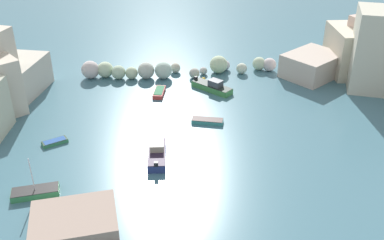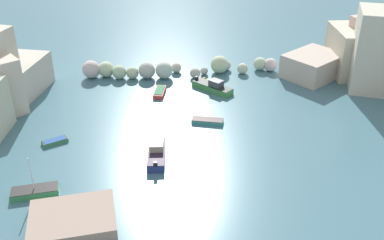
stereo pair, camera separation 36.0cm
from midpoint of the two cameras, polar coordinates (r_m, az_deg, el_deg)
The scene contains 10 objects.
cove_water at distance 50.92m, azimuth 0.52°, elevation -3.98°, with size 160.00×160.00×0.00m, color #426E7C.
rock_breakwater at distance 69.53m, azimuth -2.53°, elevation 6.61°, with size 34.87×4.29×2.77m.
stone_dock at distance 42.28m, azimuth -15.13°, elevation -12.26°, with size 7.58×5.80×1.17m, color tan.
channel_buoy at distance 67.79m, azimuth 1.32°, elevation 5.23°, with size 0.62×0.62×0.62m, color gold.
moored_boat_0 at distance 63.85m, azimuth -4.38°, elevation 3.58°, with size 2.09×3.82×0.67m.
moored_boat_1 at distance 64.75m, azimuth 2.47°, elevation 4.29°, with size 5.62×5.85×1.77m.
moored_boat_2 at distance 56.36m, azimuth 1.80°, elevation -0.12°, with size 4.16×2.33×0.54m.
moored_boat_3 at distance 49.59m, azimuth -4.71°, elevation -4.23°, with size 2.34×5.94×1.71m.
moored_boat_4 at distance 46.93m, azimuth -19.62°, elevation -8.69°, with size 4.71×2.25×4.33m.
moored_boat_5 at distance 54.58m, azimuth -17.34°, elevation -2.69°, with size 3.13×2.30×0.46m.
Camera 1 is at (-5.63, -42.22, 27.91)m, focal length 41.67 mm.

